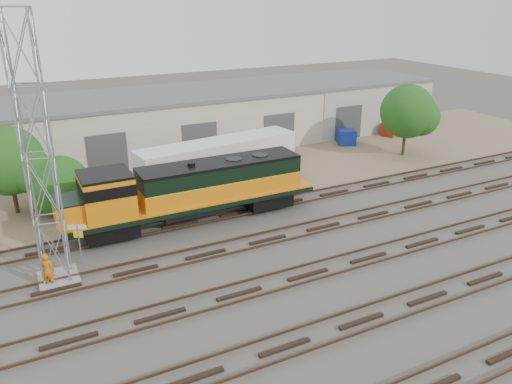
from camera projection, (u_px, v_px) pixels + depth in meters
name	position (u px, v px, depth m)	size (l,w,h in m)	color
ground	(280.00, 252.00, 28.77)	(140.00, 140.00, 0.00)	#47423A
dirt_strip	(191.00, 174.00, 41.21)	(80.00, 16.00, 0.02)	#726047
tracks	(308.00, 275.00, 26.26)	(80.00, 20.40, 0.28)	black
warehouse	(161.00, 122.00, 46.87)	(58.40, 10.40, 5.30)	beige
locomotive	(188.00, 190.00, 31.51)	(16.46, 2.89, 3.96)	black
signal_tower	(39.00, 160.00, 23.53)	(1.97, 1.97, 13.35)	gray
sign_post	(79.00, 236.00, 26.85)	(0.91, 0.45, 2.41)	gray
worker	(47.00, 270.00, 25.01)	(0.68, 0.45, 1.86)	#D0630B
semi_trailer	(222.00, 159.00, 37.16)	(12.72, 4.21, 3.84)	silver
dumpster_blue	(347.00, 137.00, 49.00)	(1.60, 1.50, 1.50)	navy
dumpster_red	(390.00, 129.00, 52.05)	(1.50, 1.40, 1.40)	maroon
tree_west	(12.00, 163.00, 32.53)	(4.82, 4.59, 6.01)	#382619
tree_mid	(64.00, 188.00, 33.41)	(4.37, 4.16, 4.16)	#382619
tree_east	(411.00, 113.00, 44.51)	(5.05, 4.81, 6.50)	#382619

